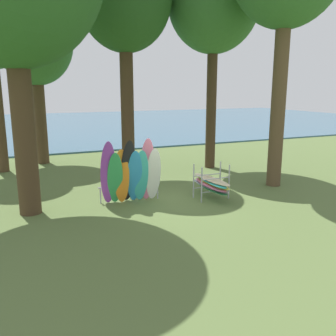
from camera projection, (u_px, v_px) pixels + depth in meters
ground_plane at (172, 201)px, 12.71m from camera, size 80.00×80.00×0.00m
lake_water at (62, 124)px, 38.47m from camera, size 80.00×36.00×0.10m
tree_deep_back at (35, 43)px, 17.73m from camera, size 3.70×3.70×8.25m
leaning_board_pile at (131, 174)px, 12.24m from camera, size 2.16×0.81×2.27m
board_storage_rack at (211, 183)px, 12.87m from camera, size 1.15×2.13×1.25m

